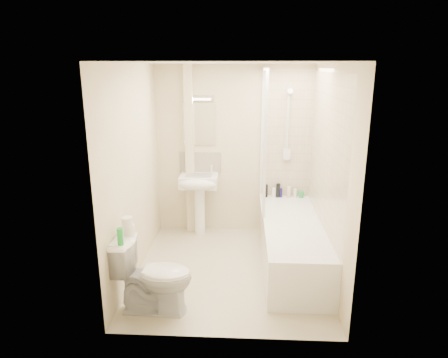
{
  "coord_description": "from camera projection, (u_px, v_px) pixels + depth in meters",
  "views": [
    {
      "loc": [
        0.15,
        -4.32,
        2.36
      ],
      "look_at": [
        -0.08,
        0.2,
        1.08
      ],
      "focal_mm": 32.0,
      "sensor_mm": 36.0,
      "label": 1
    }
  ],
  "objects": [
    {
      "name": "toilet_roll_lower",
      "position": [
        129.0,
        230.0,
        3.92
      ],
      "size": [
        0.11,
        0.11,
        0.1
      ],
      "primitive_type": "cylinder",
      "color": "white",
      "rests_on": "toilet"
    },
    {
      "name": "bottle_cream",
      "position": [
        289.0,
        192.0,
        5.71
      ],
      "size": [
        0.06,
        0.06,
        0.16
      ],
      "primitive_type": "cylinder",
      "color": "beige",
      "rests_on": "bathtub"
    },
    {
      "name": "bottle_black_b",
      "position": [
        278.0,
        190.0,
        5.71
      ],
      "size": [
        0.06,
        0.06,
        0.2
      ],
      "primitive_type": "cylinder",
      "color": "black",
      "rests_on": "bathtub"
    },
    {
      "name": "bottle_blue",
      "position": [
        281.0,
        193.0,
        5.72
      ],
      "size": [
        0.05,
        0.05,
        0.13
      ],
      "primitive_type": "cylinder",
      "color": "#151354",
      "rests_on": "bathtub"
    },
    {
      "name": "pipe_boxing",
      "position": [
        190.0,
        151.0,
        5.65
      ],
      "size": [
        0.12,
        0.12,
        2.4
      ],
      "primitive_type": "cube",
      "color": "beige",
      "rests_on": "ground"
    },
    {
      "name": "ceiling",
      "position": [
        231.0,
        63.0,
        4.15
      ],
      "size": [
        2.2,
        2.5,
        0.02
      ],
      "primitive_type": "cube",
      "color": "white",
      "rests_on": "wall_back"
    },
    {
      "name": "wall_left",
      "position": [
        134.0,
        172.0,
        4.54
      ],
      "size": [
        0.02,
        2.5,
        2.4
      ],
      "primitive_type": "cube",
      "color": "beige",
      "rests_on": "ground"
    },
    {
      "name": "floor",
      "position": [
        230.0,
        270.0,
        4.81
      ],
      "size": [
        2.5,
        2.5,
        0.0
      ],
      "primitive_type": "plane",
      "color": "beige",
      "rests_on": "ground"
    },
    {
      "name": "green_bottle",
      "position": [
        120.0,
        236.0,
        3.69
      ],
      "size": [
        0.06,
        0.06,
        0.17
      ],
      "primitive_type": "cylinder",
      "color": "green",
      "rests_on": "toilet"
    },
    {
      "name": "tile_back",
      "position": [
        287.0,
        136.0,
        5.57
      ],
      "size": [
        0.7,
        0.01,
        1.75
      ],
      "primitive_type": "cube",
      "color": "beige",
      "rests_on": "wall_back"
    },
    {
      "name": "tile_right",
      "position": [
        326.0,
        151.0,
        4.56
      ],
      "size": [
        0.01,
        2.1,
        1.75
      ],
      "primitive_type": "cube",
      "color": "beige",
      "rests_on": "wall_right"
    },
    {
      "name": "bottle_white_b",
      "position": [
        295.0,
        193.0,
        5.71
      ],
      "size": [
        0.05,
        0.05,
        0.12
      ],
      "primitive_type": "cylinder",
      "color": "white",
      "rests_on": "bathtub"
    },
    {
      "name": "toilet_roll_upper",
      "position": [
        127.0,
        222.0,
        3.85
      ],
      "size": [
        0.11,
        0.11,
        0.1
      ],
      "primitive_type": "cylinder",
      "color": "white",
      "rests_on": "toilet_roll_lower"
    },
    {
      "name": "toilet",
      "position": [
        154.0,
        275.0,
        3.92
      ],
      "size": [
        0.49,
        0.79,
        0.76
      ],
      "primitive_type": "imported",
      "rotation": [
        0.0,
        0.0,
        1.52
      ],
      "color": "white",
      "rests_on": "ground"
    },
    {
      "name": "splashback",
      "position": [
        200.0,
        162.0,
        5.74
      ],
      "size": [
        0.6,
        0.02,
        0.3
      ],
      "primitive_type": "cube",
      "color": "beige",
      "rests_on": "wall_back"
    },
    {
      "name": "wall_back",
      "position": [
        234.0,
        151.0,
        5.68
      ],
      "size": [
        2.2,
        0.02,
        2.4
      ],
      "primitive_type": "cube",
      "color": "beige",
      "rests_on": "ground"
    },
    {
      "name": "wall_right",
      "position": [
        329.0,
        175.0,
        4.43
      ],
      "size": [
        0.02,
        2.5,
        2.4
      ],
      "primitive_type": "cube",
      "color": "beige",
      "rests_on": "ground"
    },
    {
      "name": "bottle_black_a",
      "position": [
        266.0,
        191.0,
        5.72
      ],
      "size": [
        0.05,
        0.05,
        0.18
      ],
      "primitive_type": "cylinder",
      "color": "black",
      "rests_on": "bathtub"
    },
    {
      "name": "shower_screen",
      "position": [
        264.0,
        140.0,
        5.16
      ],
      "size": [
        0.04,
        0.92,
        1.8
      ],
      "color": "white",
      "rests_on": "bathtub"
    },
    {
      "name": "shower_fixture",
      "position": [
        288.0,
        128.0,
        5.5
      ],
      "size": [
        0.1,
        0.16,
        0.99
      ],
      "color": "white",
      "rests_on": "wall_back"
    },
    {
      "name": "bottle_white_a",
      "position": [
        274.0,
        193.0,
        5.72
      ],
      "size": [
        0.06,
        0.06,
        0.13
      ],
      "primitive_type": "cylinder",
      "color": "white",
      "rests_on": "bathtub"
    },
    {
      "name": "pedestal_sink",
      "position": [
        199.0,
        188.0,
        5.61
      ],
      "size": [
        0.53,
        0.48,
        1.01
      ],
      "color": "white",
      "rests_on": "ground"
    },
    {
      "name": "bathtub",
      "position": [
        292.0,
        242.0,
        4.88
      ],
      "size": [
        0.7,
        2.1,
        0.55
      ],
      "color": "white",
      "rests_on": "ground"
    },
    {
      "name": "strip_light",
      "position": [
        199.0,
        98.0,
        5.47
      ],
      "size": [
        0.42,
        0.07,
        0.07
      ],
      "primitive_type": "cube",
      "color": "silver",
      "rests_on": "wall_back"
    },
    {
      "name": "bottle_green",
      "position": [
        301.0,
        194.0,
        5.71
      ],
      "size": [
        0.07,
        0.07,
        0.09
      ],
      "primitive_type": "cylinder",
      "color": "green",
      "rests_on": "bathtub"
    },
    {
      "name": "mirror",
      "position": [
        200.0,
        124.0,
        5.59
      ],
      "size": [
        0.46,
        0.01,
        0.6
      ],
      "primitive_type": "cube",
      "color": "white",
      "rests_on": "wall_back"
    }
  ]
}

